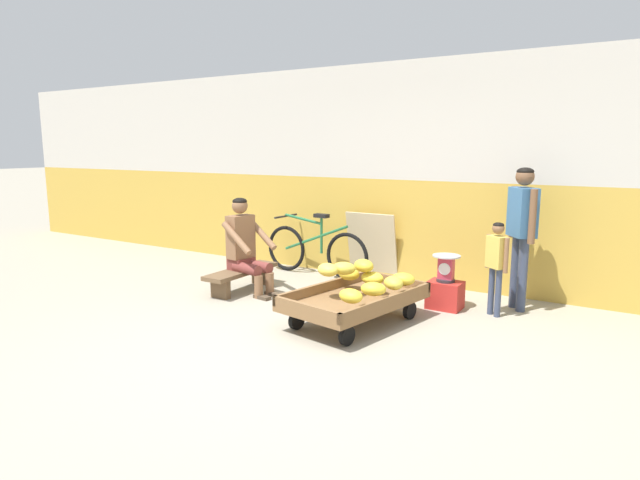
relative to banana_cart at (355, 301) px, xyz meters
The scene contains 12 objects.
ground_plane 1.11m from the banana_cart, 99.43° to the right, with size 80.00×80.00×0.00m, color gray.
back_wall 2.31m from the banana_cart, 95.07° to the left, with size 16.00×0.30×2.79m.
banana_cart is the anchor object (origin of this frame).
banana_pile 0.25m from the banana_cart, 44.12° to the left, with size 0.85×1.05×0.26m.
low_bench 1.82m from the banana_cart, 168.05° to the left, with size 0.32×1.10×0.27m.
vendor_seated 1.76m from the banana_cart, 167.90° to the left, with size 0.71×0.54×1.14m.
plastic_crate 1.15m from the banana_cart, 59.40° to the left, with size 0.36×0.28×0.30m.
weighing_scale 1.16m from the banana_cart, 59.37° to the left, with size 0.30×0.30×0.29m.
bicycle_near_left 2.09m from the banana_cart, 133.42° to the left, with size 1.66×0.48×0.86m.
sign_board 1.93m from the banana_cart, 111.80° to the left, with size 0.70×0.20×0.89m.
customer_adult 1.99m from the banana_cart, 47.62° to the left, with size 0.36×0.40×1.53m.
customer_child 1.54m from the banana_cart, 42.70° to the left, with size 0.27×0.22×0.98m.
Camera 1 is at (2.62, -3.48, 1.75)m, focal length 30.28 mm.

